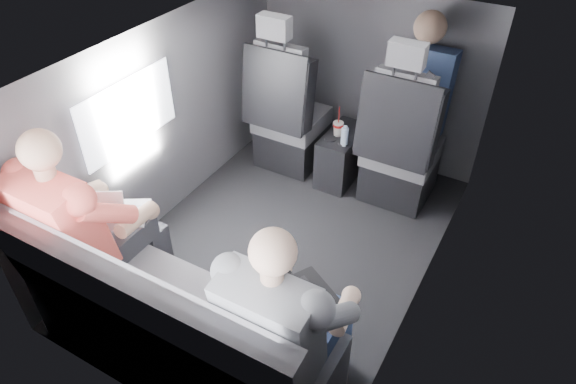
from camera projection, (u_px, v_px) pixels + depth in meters
The scene contains 19 objects.
floor at pixel (285, 245), 3.44m from camera, with size 2.60×2.60×0.00m, color black.
ceiling at pixel (284, 52), 2.60m from camera, with size 2.60×2.60×0.00m, color #B2B2AD.
panel_left at pixel (166, 123), 3.37m from camera, with size 0.02×2.60×1.35m, color #56565B.
panel_right at pixel (434, 210), 2.67m from camera, with size 0.02×2.60×1.35m, color #56565B.
panel_front at pixel (369, 77), 3.91m from camera, with size 1.80×0.02×1.35m, color #56565B.
panel_back at pixel (128, 316), 2.13m from camera, with size 1.80×0.02×1.35m, color #56565B.
side_window at pixel (129, 113), 3.02m from camera, with size 0.02×0.75×0.42m, color white.
seatbelt at pixel (399, 113), 3.23m from camera, with size 0.05×0.01×0.65m, color black.
front_seat_left at pixel (288, 121), 3.94m from camera, with size 0.52×0.58×1.26m.
front_seat_right at pixel (400, 153), 3.59m from camera, with size 0.52×0.58×1.26m.
center_console at pixel (342, 156), 3.92m from camera, with size 0.24×0.48×0.41m.
rear_bench at pixel (177, 330), 2.52m from camera, with size 1.60×0.57×0.92m.
soda_cup at pixel (338, 128), 3.74m from camera, with size 0.08×0.08×0.23m.
water_bottle at pixel (345, 136), 3.63m from camera, with size 0.05×0.05×0.15m.
laptop_white at pixel (110, 213), 2.72m from camera, with size 0.38×0.43×0.23m.
laptop_black at pixel (304, 302), 2.24m from camera, with size 0.41×0.44×0.24m.
passenger_rear_left at pixel (87, 227), 2.61m from camera, with size 0.53×0.65×1.27m.
passenger_rear_right at pixel (288, 322), 2.16m from camera, with size 0.50×0.62×1.22m.
passenger_front_right at pixel (419, 91), 3.55m from camera, with size 0.42×0.42×0.89m.
Camera 1 is at (1.25, -2.16, 2.39)m, focal length 32.00 mm.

